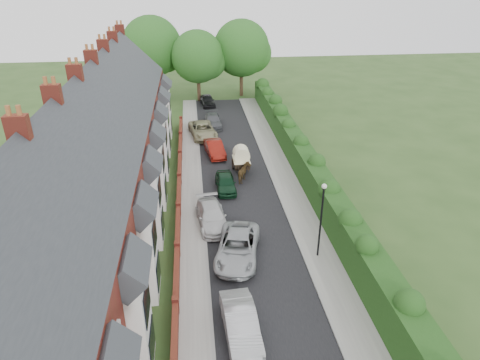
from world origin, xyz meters
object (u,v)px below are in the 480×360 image
object	(u,v)px
car_silver_b	(238,247)
horse_cart	(241,157)
car_silver_a	(241,324)
car_white	(212,216)
car_black	(208,100)
horse	(244,173)
car_beige	(203,130)
car_red	(215,148)
car_grey	(213,121)
lamppost	(322,212)
car_green	(226,183)

from	to	relation	value
car_silver_b	horse_cart	bearing A→B (deg)	94.54
car_silver_a	car_white	bearing A→B (deg)	90.98
car_black	horse	xyz separation A→B (m)	(2.04, -22.64, 0.10)
car_white	car_beige	size ratio (longest dim) A/B	0.88
car_white	car_red	bearing A→B (deg)	79.22
car_silver_a	car_red	bearing A→B (deg)	85.96
car_grey	lamppost	bearing A→B (deg)	-79.50
lamppost	car_red	size ratio (longest dim) A/B	1.21
car_green	horse	world-z (taller)	horse
car_silver_b	car_grey	bearing A→B (deg)	102.51
car_silver_a	car_black	xyz separation A→B (m)	(0.18, 39.42, -0.05)
car_green	car_grey	distance (m)	15.74
car_beige	lamppost	bearing A→B (deg)	-82.45
lamppost	car_green	distance (m)	11.20
car_silver_a	car_beige	world-z (taller)	car_beige
car_silver_a	horse	world-z (taller)	horse
car_grey	horse_cart	world-z (taller)	horse_cart
car_beige	car_red	bearing A→B (deg)	-88.08
car_green	horse	distance (m)	2.13
lamppost	car_green	size ratio (longest dim) A/B	1.34
lamppost	car_silver_b	distance (m)	5.64
lamppost	horse_cart	xyz separation A→B (m)	(-3.32, 12.99, -1.93)
car_green	horse	bearing A→B (deg)	37.10
car_green	car_beige	world-z (taller)	car_beige
horse	horse_cart	bearing A→B (deg)	-70.20
car_silver_a	horse_cart	bearing A→B (deg)	79.49
car_silver_a	car_silver_b	xyz separation A→B (m)	(0.54, 6.35, 0.01)
lamppost	car_red	xyz separation A→B (m)	(-5.44, 16.95, -2.60)
car_white	car_grey	size ratio (longest dim) A/B	1.03
car_silver_a	horse	xyz separation A→B (m)	(2.22, 16.78, 0.05)
car_black	horse	bearing A→B (deg)	-90.92
lamppost	car_red	world-z (taller)	lamppost
horse	car_grey	bearing A→B (deg)	-63.05
car_red	car_silver_a	bearing A→B (deg)	-98.43
lamppost	horse_cart	world-z (taller)	lamppost
car_silver_a	car_red	xyz separation A→B (m)	(0.10, 22.76, -0.04)
car_green	car_beige	size ratio (longest dim) A/B	0.72
car_white	car_grey	distance (m)	20.94
car_green	car_black	size ratio (longest dim) A/B	0.95
car_silver_b	car_grey	xyz separation A→B (m)	(-0.13, 24.86, -0.08)
car_black	horse_cart	distance (m)	20.73
car_green	car_grey	bearing A→B (deg)	89.64
car_green	car_silver_b	bearing A→B (deg)	-90.84
car_silver_b	car_black	xyz separation A→B (m)	(-0.36, 33.08, -0.06)
car_green	lamppost	bearing A→B (deg)	-63.49
car_silver_b	horse	world-z (taller)	horse
car_silver_b	car_red	distance (m)	16.42
car_red	car_black	xyz separation A→B (m)	(0.08, 16.67, -0.01)
car_red	car_beige	bearing A→B (deg)	92.33
car_white	car_silver_b	bearing A→B (deg)	-76.90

